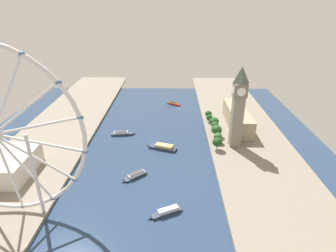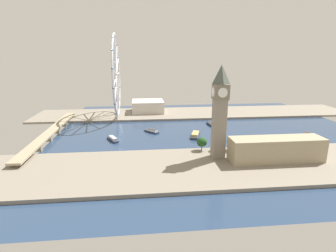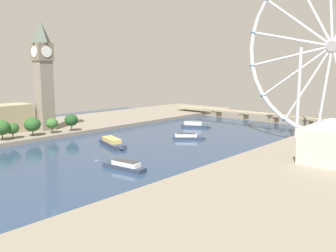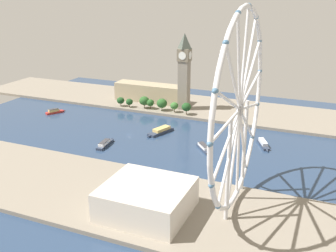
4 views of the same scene
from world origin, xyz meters
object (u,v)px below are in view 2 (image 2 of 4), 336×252
Objects in this scene: tour_boat_1 at (152,131)px; tour_boat_3 at (113,139)px; river_bridge at (51,132)px; parliament_block at (276,149)px; tour_boat_4 at (307,134)px; tour_boat_0 at (195,135)px; riverside_hall at (148,106)px; ferris_wheel at (116,75)px; clock_tower at (220,111)px; tour_boat_2 at (211,124)px.

tour_boat_3 reaches higher than tour_boat_1.
river_bridge is 78.76m from tour_boat_3.
parliament_block is 254.24m from river_bridge.
tour_boat_1 is at bearing -69.46° from tour_boat_4.
river_bridge is at bearing 65.09° from parliament_block.
tour_boat_0 is at bearing 31.54° from parliament_block.
riverside_hall reaches higher than river_bridge.
tour_boat_4 is (-119.32, -238.48, -64.38)m from ferris_wheel.
clock_tower is 2.83× the size of tour_boat_2.
parliament_block is 3.14× the size of tour_boat_3.
riverside_hall is 1.71× the size of tour_boat_2.
ferris_wheel is at bearing -119.84° from tour_boat_2.
parliament_block is 114.24m from tour_boat_4.
ferris_wheel is at bearing -39.13° from river_bridge.
clock_tower is at bearing -32.73° from tour_boat_4.
tour_boat_3 is at bearing 112.01° from tour_boat_0.
tour_boat_0 is (-140.49, -53.32, -10.19)m from riverside_hall.
parliament_block reaches higher than riverside_hall.
tour_boat_1 is at bearing 29.86° from clock_tower.
ferris_wheel is 131.90m from river_bridge.
parliament_block is at bearing -144.19° from tour_boat_3.
riverside_hall is 117.70m from tour_boat_1.
parliament_block is at bearing -129.97° from tour_boat_0.
tour_boat_2 is (33.20, -207.86, -4.11)m from river_bridge.
riverside_hall is at bearing -40.12° from tour_boat_1.
tour_boat_2 is (49.44, -33.13, -0.26)m from tour_boat_0.
parliament_block reaches higher than tour_boat_0.
tour_boat_0 is at bearing -95.31° from river_bridge.
ferris_wheel is 5.59× the size of tour_boat_1.
parliament_block reaches higher than tour_boat_2.
tour_boat_4 is at bearing -141.02° from tour_boat_1.
tour_boat_0 is 1.55× the size of tour_boat_1.
tour_boat_3 is at bearing 81.64° from tour_boat_1.
tour_boat_3 is 1.24× the size of tour_boat_4.
tour_boat_1 is (7.02, -122.18, -4.16)m from river_bridge.
parliament_block reaches higher than tour_boat_3.
parliament_block is at bearing -176.98° from tour_boat_1.
riverside_hall is at bearing -142.98° from tour_boat_2.
ferris_wheel is at bearing 38.32° from parliament_block.
parliament_block is 257.84m from ferris_wheel.
tour_boat_2 reaches higher than tour_boat_3.
ferris_wheel is at bearing -85.51° from tour_boat_4.
tour_boat_4 is (65.22, -132.53, -45.59)m from clock_tower.
tour_boat_2 is 121.37m from tour_boat_4.
tour_boat_4 reaches higher than tour_boat_3.
tour_boat_3 is at bearing 162.58° from riverside_hall.
tour_boat_0 reaches higher than tour_boat_4.
parliament_block is 2.81× the size of tour_boat_2.
riverside_hall is at bearing 15.04° from clock_tower.
tour_boat_4 is (-152.61, -191.06, -10.31)m from riverside_hall.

